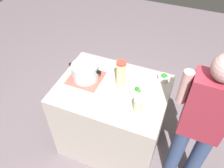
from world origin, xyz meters
The scene contains 9 objects.
ground_plane centered at (0.00, 0.00, 0.00)m, with size 8.00×8.00×0.00m, color slate.
counter_slab centered at (0.00, 0.00, 0.47)m, with size 1.06×0.80×0.94m, color #A59A90.
dish_cloth centered at (-0.29, 0.03, 0.94)m, with size 0.32×0.30×0.01m, color #B05648.
cooking_pot centered at (-0.29, 0.03, 1.03)m, with size 0.33×0.26×0.16m.
lemonade_pitcher centered at (0.07, 0.06, 1.08)m, with size 0.09×0.09×0.29m.
mason_jar centered at (0.31, -0.17, 1.00)m, with size 0.08×0.08×0.13m.
broccoli_bowl_front centered at (0.24, 0.02, 0.97)m, with size 0.13×0.13×0.08m.
broccoli_bowl_center centered at (0.43, 0.30, 0.97)m, with size 0.11×0.11×0.08m.
person_cook centered at (0.83, -0.10, 0.90)m, with size 0.50×0.21×1.63m.
Camera 1 is at (0.56, -1.39, 2.47)m, focal length 36.20 mm.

